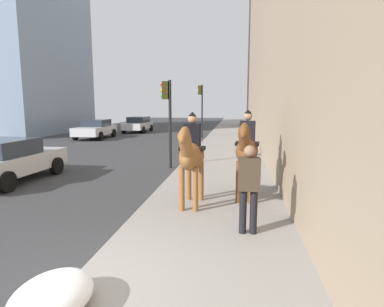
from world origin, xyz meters
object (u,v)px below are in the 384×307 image
Objects in this scene: mounted_horse_far at (247,150)px; traffic_light_far_curb at (201,103)px; mounted_horse_near at (191,155)px; traffic_light_near_curb at (168,109)px; car_far_lane at (7,160)px; car_mid_lane at (95,129)px; pedestrian_greeting at (249,184)px; car_near_lane at (138,124)px.

mounted_horse_far is 0.57× the size of traffic_light_far_curb.
traffic_light_near_curb reaches higher than mounted_horse_near.
mounted_horse_near reaches higher than car_far_lane.
mounted_horse_far is 0.53× the size of car_mid_lane.
traffic_light_far_curb is at bearing 101.75° from car_mid_lane.
traffic_light_far_curb is (12.59, 0.03, 0.34)m from traffic_light_near_curb.
pedestrian_greeting is (-2.32, 0.02, -0.33)m from mounted_horse_far.
pedestrian_greeting is 20.67m from car_mid_lane.
mounted_horse_far is 7.96m from car_far_lane.
mounted_horse_far is at bearing 122.49° from mounted_horse_near.
pedestrian_greeting is at bearing 30.50° from car_mid_lane.
car_far_lane is at bearing -93.78° from mounted_horse_far.
traffic_light_far_curb is at bearing -15.26° from car_far_lane.
car_mid_lane and car_far_lane have the same top height.
traffic_light_far_curb reaches higher than pedestrian_greeting.
mounted_horse_far is at bearing -169.92° from traffic_light_far_curb.
mounted_horse_far is 23.26m from car_near_lane.
traffic_light_near_curb is at bearing -139.98° from mounted_horse_far.
traffic_light_far_curb reaches higher than mounted_horse_near.
traffic_light_far_curb reaches higher than car_mid_lane.
mounted_horse_far is at bearing 24.19° from car_near_lane.
mounted_horse_far is 1.37× the size of pedestrian_greeting.
traffic_light_near_curb is (4.48, 3.00, 0.96)m from mounted_horse_far.
car_near_lane is 0.99× the size of car_mid_lane.
pedestrian_greeting is 0.38× the size of car_mid_lane.
car_far_lane is at bearing 63.33° from pedestrian_greeting.
car_near_lane is (23.59, 9.38, -0.33)m from pedestrian_greeting.
traffic_light_near_curb is at bearing 35.00° from car_mid_lane.
mounted_horse_far is 17.39m from traffic_light_far_curb.
mounted_horse_near is 23.49m from car_near_lane.
mounted_horse_far is at bearing 34.28° from car_mid_lane.
pedestrian_greeting is at bearing 42.34° from mounted_horse_near.
traffic_light_far_curb is (-4.20, -6.37, 1.95)m from car_near_lane.
mounted_horse_near is 0.56× the size of traffic_light_far_curb.
car_near_lane is at bearing 56.61° from traffic_light_far_curb.
traffic_light_far_curb is at bearing 0.15° from traffic_light_near_curb.
traffic_light_far_curb is (17.85, 1.71, 1.34)m from mounted_horse_near.
traffic_light_near_curb is at bearing -179.85° from traffic_light_far_curb.
car_near_lane is 6.21m from car_mid_lane.
mounted_horse_near is 1.34× the size of pedestrian_greeting.
mounted_horse_near reaches higher than car_mid_lane.
car_far_lane is 16.53m from traffic_light_far_curb.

